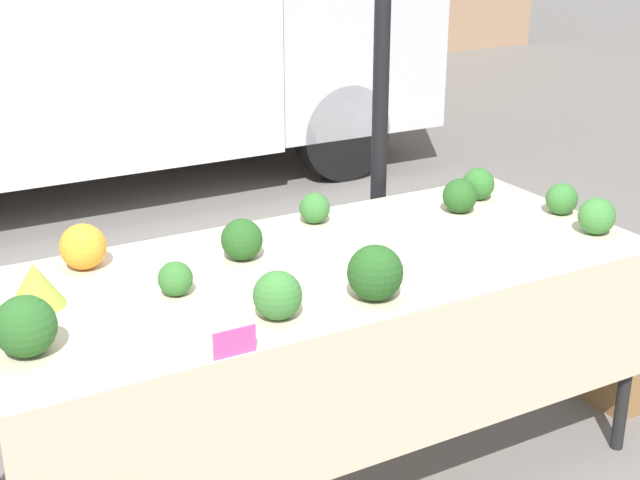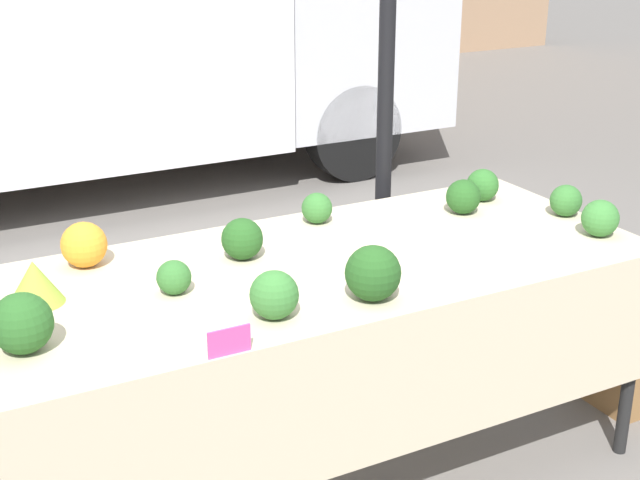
% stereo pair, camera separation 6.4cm
% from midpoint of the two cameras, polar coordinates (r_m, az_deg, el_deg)
% --- Properties ---
extents(ground_plane, '(40.00, 40.00, 0.00)m').
position_cam_midpoint_polar(ground_plane, '(3.50, -0.54, -14.61)').
color(ground_plane, slate).
extents(tent_pole, '(0.07, 0.07, 2.68)m').
position_cam_midpoint_polar(tent_pole, '(3.84, 3.44, 10.43)').
color(tent_pole, black).
rests_on(tent_pole, ground_plane).
extents(parked_truck, '(5.04, 2.21, 2.49)m').
position_cam_midpoint_polar(parked_truck, '(6.90, -16.50, 14.19)').
color(parked_truck, white).
rests_on(parked_truck, ground_plane).
extents(market_table, '(2.34, 0.99, 0.87)m').
position_cam_midpoint_polar(market_table, '(3.06, 0.05, -3.43)').
color(market_table, beige).
rests_on(market_table, ground_plane).
extents(orange_cauliflower, '(0.16, 0.16, 0.16)m').
position_cam_midpoint_polar(orange_cauliflower, '(3.11, -15.50, -0.41)').
color(orange_cauliflower, orange).
rests_on(orange_cauliflower, market_table).
extents(romanesco_head, '(0.17, 0.17, 0.14)m').
position_cam_midpoint_polar(romanesco_head, '(2.87, -18.38, -2.74)').
color(romanesco_head, '#93B238').
rests_on(romanesco_head, market_table).
extents(broccoli_head_0, '(0.14, 0.14, 0.14)m').
position_cam_midpoint_polar(broccoli_head_0, '(3.46, 16.79, 1.47)').
color(broccoli_head_0, '#387533').
rests_on(broccoli_head_0, market_table).
extents(broccoli_head_1, '(0.11, 0.11, 0.11)m').
position_cam_midpoint_polar(broccoli_head_1, '(2.85, -9.88, -2.46)').
color(broccoli_head_1, '#336B2D').
rests_on(broccoli_head_1, market_table).
extents(broccoli_head_2, '(0.15, 0.15, 0.15)m').
position_cam_midpoint_polar(broccoli_head_2, '(2.65, -3.43, -3.56)').
color(broccoli_head_2, '#387533').
rests_on(broccoli_head_2, market_table).
extents(broccoli_head_3, '(0.18, 0.18, 0.18)m').
position_cam_midpoint_polar(broccoli_head_3, '(2.77, 2.82, -2.12)').
color(broccoli_head_3, '#23511E').
rests_on(broccoli_head_3, market_table).
extents(broccoli_head_4, '(0.13, 0.13, 0.13)m').
position_cam_midpoint_polar(broccoli_head_4, '(3.65, 14.73, 2.56)').
color(broccoli_head_4, '#336B2D').
rests_on(broccoli_head_4, market_table).
extents(broccoli_head_5, '(0.14, 0.14, 0.14)m').
position_cam_midpoint_polar(broccoli_head_5, '(3.59, 8.43, 2.82)').
color(broccoli_head_5, '#23511E').
rests_on(broccoli_head_5, market_table).
extents(broccoli_head_6, '(0.17, 0.17, 0.17)m').
position_cam_midpoint_polar(broccoli_head_6, '(2.57, -19.03, -5.25)').
color(broccoli_head_6, '#285B23').
rests_on(broccoli_head_6, market_table).
extents(broccoli_head_7, '(0.15, 0.15, 0.15)m').
position_cam_midpoint_polar(broccoli_head_7, '(3.09, -5.62, 0.03)').
color(broccoli_head_7, '#23511E').
rests_on(broccoli_head_7, market_table).
extents(broccoli_head_8, '(0.12, 0.12, 0.12)m').
position_cam_midpoint_polar(broccoli_head_8, '(3.43, -0.88, 2.05)').
color(broccoli_head_8, '#336B2D').
rests_on(broccoli_head_8, market_table).
extents(broccoli_head_9, '(0.13, 0.13, 0.13)m').
position_cam_midpoint_polar(broccoli_head_9, '(3.76, 9.62, 3.56)').
color(broccoli_head_9, '#2D6628').
rests_on(broccoli_head_9, market_table).
extents(price_sign, '(0.13, 0.01, 0.08)m').
position_cam_midpoint_polar(price_sign, '(2.46, -6.24, -6.53)').
color(price_sign, '#EF4793').
rests_on(price_sign, market_table).
extents(produce_crate, '(0.45, 0.34, 0.29)m').
position_cam_midpoint_polar(produce_crate, '(4.16, 18.85, -7.39)').
color(produce_crate, olive).
rests_on(produce_crate, ground_plane).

